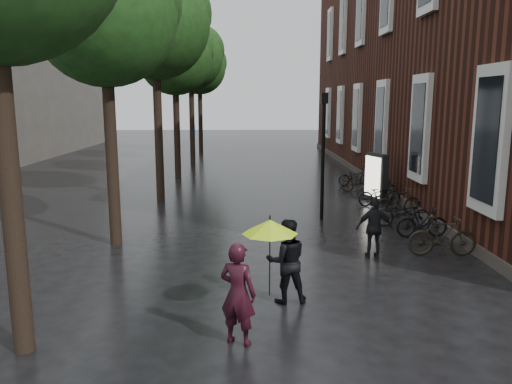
{
  "coord_description": "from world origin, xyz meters",
  "views": [
    {
      "loc": [
        -0.39,
        -6.45,
        3.96
      ],
      "look_at": [
        -0.22,
        5.54,
        1.73
      ],
      "focal_mm": 35.0,
      "sensor_mm": 36.0,
      "label": 1
    }
  ],
  "objects_px": {
    "ad_lightbox": "(376,178)",
    "lamp_post": "(323,144)",
    "pedestrian_walking": "(374,228)",
    "person_burgundy": "(238,294)",
    "parked_bicycles": "(387,198)",
    "person_black": "(287,261)"
  },
  "relations": [
    {
      "from": "person_black",
      "to": "ad_lightbox",
      "type": "xyz_separation_m",
      "value": [
        4.22,
        9.79,
        0.12
      ]
    },
    {
      "from": "parked_bicycles",
      "to": "person_burgundy",
      "type": "bearing_deg",
      "value": -117.63
    },
    {
      "from": "person_burgundy",
      "to": "ad_lightbox",
      "type": "distance_m",
      "value": 12.6
    },
    {
      "from": "lamp_post",
      "to": "pedestrian_walking",
      "type": "bearing_deg",
      "value": -79.79
    },
    {
      "from": "person_black",
      "to": "pedestrian_walking",
      "type": "height_order",
      "value": "person_black"
    },
    {
      "from": "person_black",
      "to": "pedestrian_walking",
      "type": "distance_m",
      "value": 3.7
    },
    {
      "from": "parked_bicycles",
      "to": "ad_lightbox",
      "type": "relative_size",
      "value": 5.98
    },
    {
      "from": "person_burgundy",
      "to": "parked_bicycles",
      "type": "height_order",
      "value": "person_burgundy"
    },
    {
      "from": "person_burgundy",
      "to": "ad_lightbox",
      "type": "relative_size",
      "value": 0.9
    },
    {
      "from": "pedestrian_walking",
      "to": "ad_lightbox",
      "type": "distance_m",
      "value": 7.23
    },
    {
      "from": "person_black",
      "to": "person_burgundy",
      "type": "bearing_deg",
      "value": 55.09
    },
    {
      "from": "pedestrian_walking",
      "to": "parked_bicycles",
      "type": "distance_m",
      "value": 5.66
    },
    {
      "from": "pedestrian_walking",
      "to": "person_burgundy",
      "type": "bearing_deg",
      "value": 53.01
    },
    {
      "from": "pedestrian_walking",
      "to": "ad_lightbox",
      "type": "relative_size",
      "value": 0.81
    },
    {
      "from": "pedestrian_walking",
      "to": "lamp_post",
      "type": "distance_m",
      "value": 4.51
    },
    {
      "from": "parked_bicycles",
      "to": "ad_lightbox",
      "type": "bearing_deg",
      "value": 90.55
    },
    {
      "from": "ad_lightbox",
      "to": "lamp_post",
      "type": "height_order",
      "value": "lamp_post"
    },
    {
      "from": "person_burgundy",
      "to": "person_black",
      "type": "xyz_separation_m",
      "value": [
        0.92,
        1.71,
        -0.02
      ]
    },
    {
      "from": "pedestrian_walking",
      "to": "ad_lightbox",
      "type": "xyz_separation_m",
      "value": [
        1.8,
        7.01,
        0.18
      ]
    },
    {
      "from": "person_black",
      "to": "ad_lightbox",
      "type": "relative_size",
      "value": 0.88
    },
    {
      "from": "person_burgundy",
      "to": "pedestrian_walking",
      "type": "height_order",
      "value": "person_burgundy"
    },
    {
      "from": "person_burgundy",
      "to": "pedestrian_walking",
      "type": "xyz_separation_m",
      "value": [
        3.35,
        4.5,
        -0.09
      ]
    }
  ]
}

